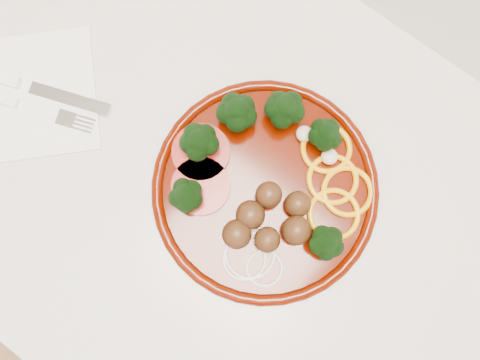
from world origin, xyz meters
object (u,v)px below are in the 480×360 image
Objects in this scene: plate at (265,184)px; napkin at (31,95)px; knife at (15,82)px; fork at (6,100)px.

napkin is (-0.30, -0.08, -0.01)m from plate.
knife is at bearing 177.28° from napkin.
fork is (-0.02, -0.02, 0.01)m from napkin.
napkin is 0.86× the size of knife.
knife is at bearing 83.00° from fork.
knife is 1.13× the size of fork.
fork is (-0.32, -0.11, -0.01)m from plate.
knife is (-0.02, 0.00, 0.01)m from napkin.
plate reaches higher than napkin.
fork is at bearing -97.00° from knife.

